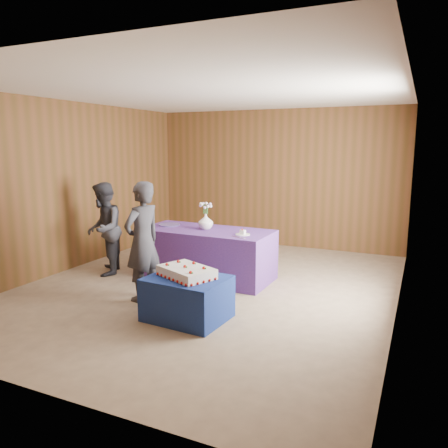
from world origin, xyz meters
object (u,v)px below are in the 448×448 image
Objects in this scene: serving_table at (206,254)px; vase at (206,222)px; cake_table at (187,298)px; guest_left at (143,241)px; sheet_cake at (186,272)px; guest_right at (104,229)px.

vase reaches higher than serving_table.
guest_left is at bearing 162.21° from cake_table.
vase reaches higher than cake_table.
cake_table is 1.15× the size of sheet_cake.
cake_table is 0.45× the size of serving_table.
sheet_cake reaches higher than cake_table.
cake_table is 0.58× the size of guest_left.
vase is 1.26m from guest_left.
vase is at bearing 113.83° from cake_table.
guest_left is (-0.31, -1.19, 0.40)m from serving_table.
guest_left is (-0.29, -1.23, -0.09)m from vase.
guest_right is (-1.22, 0.70, -0.05)m from guest_left.
serving_table is 1.30m from guest_left.
cake_table is 1.78m from vase.
sheet_cake is 0.54× the size of guest_right.
guest_left is at bearing -102.96° from serving_table.
cake_table is 3.86× the size of vase.
serving_table reaches higher than cake_table.
serving_table is at bearing 132.61° from sheet_cake.
vase is at bearing 179.06° from guest_left.
cake_table is at bearing 80.21° from guest_left.
cake_table is at bearing -70.61° from vase.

